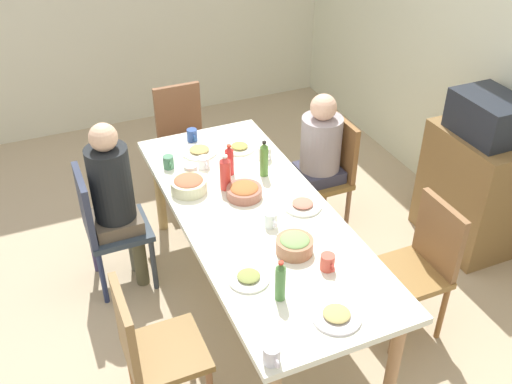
% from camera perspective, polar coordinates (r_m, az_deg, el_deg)
% --- Properties ---
extents(ground_plane, '(6.99, 6.99, 0.00)m').
position_cam_1_polar(ground_plane, '(4.02, 0.00, -10.48)').
color(ground_plane, tan).
extents(dining_table, '(2.25, 0.89, 0.74)m').
position_cam_1_polar(dining_table, '(3.59, 0.00, -2.95)').
color(dining_table, white).
rests_on(dining_table, ground_plane).
extents(chair_0, '(0.40, 0.40, 0.90)m').
position_cam_1_polar(chair_0, '(4.87, -7.06, 5.54)').
color(chair_0, olive).
rests_on(chair_0, ground_plane).
extents(chair_1, '(0.40, 0.40, 0.90)m').
position_cam_1_polar(chair_1, '(3.95, -14.39, -2.95)').
color(chair_1, '#2F3C49').
rests_on(chair_1, ground_plane).
extents(person_1, '(0.30, 0.30, 1.22)m').
position_cam_1_polar(person_1, '(3.85, -13.47, -0.28)').
color(person_1, '#4F5142').
rests_on(person_1, ground_plane).
extents(chair_2, '(0.40, 0.40, 0.90)m').
position_cam_1_polar(chair_2, '(3.67, 15.61, -6.51)').
color(chair_2, olive).
rests_on(chair_2, ground_plane).
extents(chair_3, '(0.40, 0.40, 0.90)m').
position_cam_1_polar(chair_3, '(3.12, -10.23, -14.59)').
color(chair_3, brown).
rests_on(chair_3, ground_plane).
extents(chair_4, '(0.40, 0.40, 0.90)m').
position_cam_1_polar(chair_4, '(4.40, 7.01, 2.17)').
color(chair_4, olive).
rests_on(chair_4, ground_plane).
extents(person_4, '(0.30, 0.30, 1.13)m').
position_cam_1_polar(person_4, '(4.27, 6.08, 3.78)').
color(person_4, '#413A3D').
rests_on(person_4, ground_plane).
extents(plate_0, '(0.23, 0.23, 0.04)m').
position_cam_1_polar(plate_0, '(3.59, 4.52, -1.26)').
color(plate_0, silver).
rests_on(plate_0, dining_table).
extents(plate_1, '(0.25, 0.25, 0.04)m').
position_cam_1_polar(plate_1, '(4.14, -5.50, 3.96)').
color(plate_1, white).
rests_on(plate_1, dining_table).
extents(plate_2, '(0.22, 0.22, 0.04)m').
position_cam_1_polar(plate_2, '(3.08, -0.71, -8.28)').
color(plate_2, white).
rests_on(plate_2, dining_table).
extents(plate_3, '(0.21, 0.21, 0.04)m').
position_cam_1_polar(plate_3, '(4.17, -1.60, 4.32)').
color(plate_3, white).
rests_on(plate_3, dining_table).
extents(plate_4, '(0.24, 0.24, 0.04)m').
position_cam_1_polar(plate_4, '(2.92, 7.78, -11.73)').
color(plate_4, silver).
rests_on(plate_4, dining_table).
extents(bowl_0, '(0.22, 0.22, 0.08)m').
position_cam_1_polar(bowl_0, '(3.66, -1.12, 0.09)').
color(bowl_0, '#9C5D4B').
rests_on(bowl_0, dining_table).
extents(bowl_1, '(0.21, 0.21, 0.10)m').
position_cam_1_polar(bowl_1, '(3.23, 3.74, -5.07)').
color(bowl_1, '#A06949').
rests_on(bowl_1, dining_table).
extents(bowl_2, '(0.23, 0.23, 0.10)m').
position_cam_1_polar(bowl_2, '(3.73, -6.51, 0.73)').
color(bowl_2, beige).
rests_on(bowl_2, dining_table).
extents(cup_0, '(0.12, 0.09, 0.10)m').
position_cam_1_polar(cup_0, '(3.85, -6.28, 1.96)').
color(cup_0, white).
rests_on(cup_0, dining_table).
extents(cup_1, '(0.11, 0.08, 0.09)m').
position_cam_1_polar(cup_1, '(3.41, 1.45, -2.68)').
color(cup_1, white).
rests_on(cup_1, dining_table).
extents(cup_2, '(0.11, 0.08, 0.09)m').
position_cam_1_polar(cup_2, '(3.14, 6.93, -6.77)').
color(cup_2, '#D25342').
rests_on(cup_2, dining_table).
extents(cup_3, '(0.13, 0.09, 0.09)m').
position_cam_1_polar(cup_3, '(4.04, 0.86, 3.80)').
color(cup_3, white).
rests_on(cup_3, dining_table).
extents(cup_4, '(0.11, 0.07, 0.09)m').
position_cam_1_polar(cup_4, '(3.98, -8.44, 2.85)').
color(cup_4, '#4B8261').
rests_on(cup_4, dining_table).
extents(cup_5, '(0.11, 0.08, 0.07)m').
position_cam_1_polar(cup_5, '(3.97, -5.06, 2.87)').
color(cup_5, white).
rests_on(cup_5, dining_table).
extents(cup_6, '(0.12, 0.08, 0.09)m').
position_cam_1_polar(cup_6, '(2.69, 1.55, -15.45)').
color(cup_6, white).
rests_on(cup_6, dining_table).
extents(cup_7, '(0.11, 0.07, 0.09)m').
position_cam_1_polar(cup_7, '(4.28, -6.18, 5.46)').
color(cup_7, '#335198').
rests_on(cup_7, dining_table).
extents(bottle_0, '(0.06, 0.06, 0.22)m').
position_cam_1_polar(bottle_0, '(3.85, -2.59, 3.06)').
color(bottle_0, red).
rests_on(bottle_0, dining_table).
extents(bottle_1, '(0.07, 0.07, 0.24)m').
position_cam_1_polar(bottle_1, '(3.70, -2.99, 1.84)').
color(bottle_1, red).
rests_on(bottle_1, dining_table).
extents(bottle_2, '(0.05, 0.05, 0.24)m').
position_cam_1_polar(bottle_2, '(2.92, 2.37, -8.61)').
color(bottle_2, '#467C3A').
rests_on(bottle_2, dining_table).
extents(bottle_3, '(0.05, 0.05, 0.25)m').
position_cam_1_polar(bottle_3, '(3.82, 0.79, 3.17)').
color(bottle_3, '#518433').
rests_on(bottle_3, dining_table).
extents(side_cabinet, '(0.70, 0.44, 0.90)m').
position_cam_1_polar(side_cabinet, '(4.53, 20.09, 0.20)').
color(side_cabinet, olive).
rests_on(side_cabinet, ground_plane).
extents(microwave, '(0.48, 0.36, 0.28)m').
position_cam_1_polar(microwave, '(4.25, 21.65, 6.79)').
color(microwave, '#212731').
rests_on(microwave, side_cabinet).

